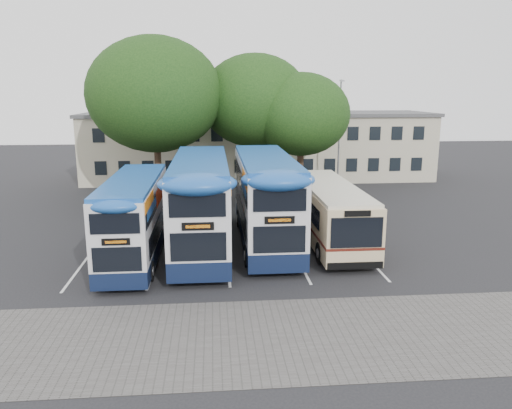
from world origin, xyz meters
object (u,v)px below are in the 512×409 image
Objects in this scene: lamp_post at (340,130)px; tree_right at (301,114)px; bus_dd_left at (135,215)px; tree_mid at (255,101)px; bus_dd_right at (266,196)px; bus_single at (329,209)px; tree_left at (155,95)px; bus_dd_mid at (201,199)px.

tree_right is at bearing -141.62° from lamp_post.
lamp_post is at bearing 48.63° from bus_dd_left.
tree_right is (3.34, -1.65, -0.98)m from tree_mid.
bus_dd_right is at bearing 17.43° from bus_dd_left.
bus_dd_right is 3.60m from bus_single.
tree_right is (-3.73, -2.95, 1.37)m from lamp_post.
tree_right reaches higher than lamp_post.
tree_mid is 0.96× the size of bus_dd_right.
bus_dd_left is (0.21, -13.22, -5.67)m from tree_left.
lamp_post reaches higher than bus_dd_mid.
tree_right is (10.74, 0.02, -1.46)m from tree_left.
tree_left reaches higher than bus_dd_mid.
lamp_post reaches higher than bus_dd_left.
bus_dd_right is at bearing -92.28° from tree_mid.
bus_dd_right is at bearing 12.39° from bus_dd_mid.
tree_right is 0.83× the size of bus_dd_mid.
tree_left reaches higher than tree_right.
tree_left is 14.39m from bus_dd_left.
lamp_post is at bearing 38.38° from tree_right.
tree_left is at bearing -168.39° from lamp_post.
tree_mid is 1.13× the size of bus_dd_left.
tree_right is 14.48m from bus_dd_mid.
bus_dd_right is at bearing -109.04° from tree_right.
bus_dd_mid is 7.06m from bus_single.
bus_single is (10.19, 2.10, -0.42)m from bus_dd_left.
bus_dd_mid is at bearing -126.60° from lamp_post.
bus_dd_left is (-7.20, -14.89, -5.20)m from tree_mid.
lamp_post reaches higher than bus_single.
tree_mid is 17.34m from bus_dd_left.
bus_single is (6.97, 0.76, -0.84)m from bus_dd_mid.
bus_dd_right is (3.46, 0.76, -0.02)m from bus_dd_mid.
tree_right reaches higher than bus_dd_right.
tree_right is at bearing -26.30° from tree_mid.
bus_single is at bearing -76.83° from tree_mid.
tree_mid is 1.15× the size of tree_right.
bus_dd_mid is (-7.31, -11.91, -3.80)m from tree_right.
tree_left is at bearing -167.28° from tree_mid.
tree_right reaches higher than bus_dd_left.
tree_mid reaches higher than bus_dd_left.
tree_left is 1.13× the size of bus_single.
bus_dd_mid reaches higher than bus_dd_left.
tree_mid reaches higher than bus_dd_mid.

